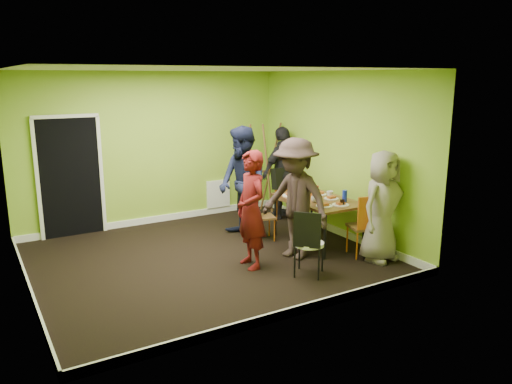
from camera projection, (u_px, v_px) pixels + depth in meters
ground at (207, 258)px, 7.61m from camera, size 5.00×5.00×0.00m
room_walls at (203, 195)px, 7.41m from camera, size 5.04×4.54×2.82m
dining_table at (318, 202)px, 8.17m from camera, size 0.90×1.50×0.75m
chair_left_far at (259, 212)px, 8.35m from camera, size 0.43×0.43×0.85m
chair_left_near at (303, 222)px, 7.76m from camera, size 0.43×0.43×0.88m
chair_back_end at (283, 183)px, 9.48m from camera, size 0.49×0.55×1.02m
chair_front_end at (366, 222)px, 7.56m from camera, size 0.49×0.50×0.97m
chair_bentwood at (308, 240)px, 6.80m from camera, size 0.52×0.52×0.95m
easel at (263, 169)px, 9.89m from camera, size 0.73×0.69×1.83m
plate_near_left at (290, 195)px, 8.36m from camera, size 0.25×0.25×0.01m
plate_near_right at (324, 206)px, 7.68m from camera, size 0.26×0.26×0.01m
plate_far_back at (299, 192)px, 8.63m from camera, size 0.25×0.25×0.01m
plate_far_front at (341, 205)px, 7.75m from camera, size 0.26×0.26×0.01m
plate_wall_back at (320, 194)px, 8.44m from camera, size 0.24×0.24×0.01m
plate_wall_front at (331, 199)px, 8.14m from camera, size 0.24×0.24×0.01m
thermos at (316, 194)px, 8.05m from camera, size 0.07×0.07×0.21m
blue_bottle at (345, 196)px, 7.92m from camera, size 0.08×0.08×0.19m
orange_bottle at (312, 195)px, 8.22m from camera, size 0.04×0.04×0.08m
glass_mid at (304, 195)px, 8.23m from camera, size 0.07×0.07×0.09m
glass_back at (310, 191)px, 8.48m from camera, size 0.07×0.07×0.10m
glass_front at (342, 202)px, 7.74m from camera, size 0.07×0.07×0.10m
cup_a at (315, 199)px, 7.92m from camera, size 0.13×0.13×0.10m
cup_b at (330, 194)px, 8.26m from camera, size 0.11×0.11×0.10m
person_standing at (251, 210)px, 7.09m from camera, size 0.44×0.64×1.70m
person_left_far at (243, 184)px, 8.32m from camera, size 0.77×0.96×1.91m
person_left_near at (296, 199)px, 7.45m from camera, size 1.00×1.33×1.83m
person_back_end at (283, 173)px, 9.63m from camera, size 1.11×0.64×1.78m
person_front_end at (382, 206)px, 7.36m from camera, size 0.89×0.66×1.67m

